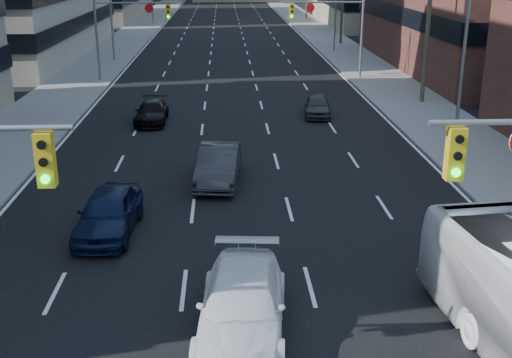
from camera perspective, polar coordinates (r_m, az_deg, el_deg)
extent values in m
cube|color=black|center=(134.53, -2.74, 15.22)|extent=(18.00, 300.00, 0.02)
cube|color=slate|center=(134.97, -7.81, 15.11)|extent=(5.00, 300.00, 0.15)
cube|color=slate|center=(135.06, 2.32, 15.27)|extent=(5.00, 300.00, 0.15)
cube|color=gold|center=(13.27, -18.21, 1.63)|extent=(0.35, 0.28, 1.10)
cylinder|color=black|center=(13.03, -18.54, 2.89)|extent=(0.18, 0.06, 0.18)
cylinder|color=black|center=(13.13, -18.38, 1.42)|extent=(0.18, 0.06, 0.18)
cylinder|color=#0CE526|center=(13.23, -18.23, -0.03)|extent=(0.18, 0.06, 0.18)
cube|color=gold|center=(13.62, 17.28, 2.16)|extent=(0.35, 0.28, 1.10)
cylinder|color=black|center=(13.38, 17.65, 3.39)|extent=(0.18, 0.06, 0.18)
cylinder|color=black|center=(13.48, 17.50, 1.96)|extent=(0.18, 0.06, 0.18)
cylinder|color=#0CE526|center=(13.58, 17.36, 0.55)|extent=(0.18, 0.06, 0.18)
cylinder|color=slate|center=(50.47, -13.94, 11.77)|extent=(0.18, 0.18, 6.00)
cylinder|color=slate|center=(49.75, -10.69, 15.14)|extent=(6.00, 0.12, 0.12)
cube|color=gold|center=(49.54, -7.81, 14.52)|extent=(0.35, 0.28, 1.10)
cylinder|color=black|center=(49.35, -7.84, 14.91)|extent=(0.18, 0.06, 0.18)
cylinder|color=black|center=(49.38, -7.82, 14.50)|extent=(0.18, 0.06, 0.18)
cylinder|color=#0CE526|center=(49.41, -7.80, 14.10)|extent=(0.18, 0.06, 0.18)
cylinder|color=white|center=(49.62, -9.49, 14.74)|extent=(0.64, 0.06, 0.64)
cylinder|color=slate|center=(50.70, 9.37, 12.10)|extent=(0.18, 0.18, 6.00)
cylinder|color=slate|center=(49.91, 6.05, 15.37)|extent=(6.00, 0.12, 0.12)
cube|color=gold|center=(49.64, 3.19, 14.67)|extent=(0.35, 0.28, 1.10)
cylinder|color=black|center=(49.46, 3.22, 15.06)|extent=(0.18, 0.06, 0.18)
cylinder|color=black|center=(49.49, 3.21, 14.65)|extent=(0.18, 0.06, 0.18)
cylinder|color=#0CE526|center=(49.51, 3.20, 14.25)|extent=(0.18, 0.06, 0.18)
cylinder|color=white|center=(49.76, 4.86, 14.93)|extent=(0.64, 0.06, 0.64)
cylinder|color=#4C3D2D|center=(42.35, 15.11, 13.79)|extent=(0.28, 0.28, 11.00)
cylinder|color=slate|center=(60.22, -12.79, 14.39)|extent=(0.16, 0.16, 9.00)
cylinder|color=slate|center=(31.57, 17.95, 10.11)|extent=(0.16, 0.16, 9.00)
cylinder|color=slate|center=(65.33, 7.11, 15.03)|extent=(0.16, 0.16, 9.00)
imported|color=white|center=(16.17, -1.24, -11.18)|extent=(2.61, 5.45, 1.53)
imported|color=#0C1633|center=(22.28, -12.96, -2.90)|extent=(2.07, 4.59, 1.53)
imported|color=#2E2E30|center=(26.71, -3.33, 1.27)|extent=(2.03, 4.78, 1.53)
imported|color=black|center=(37.12, -9.27, 5.88)|extent=(1.73, 4.23, 1.23)
imported|color=#343537|center=(38.41, 5.49, 6.51)|extent=(1.92, 3.86, 1.26)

